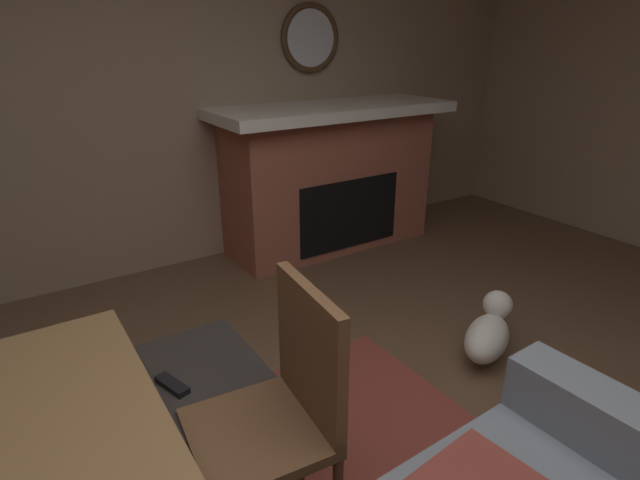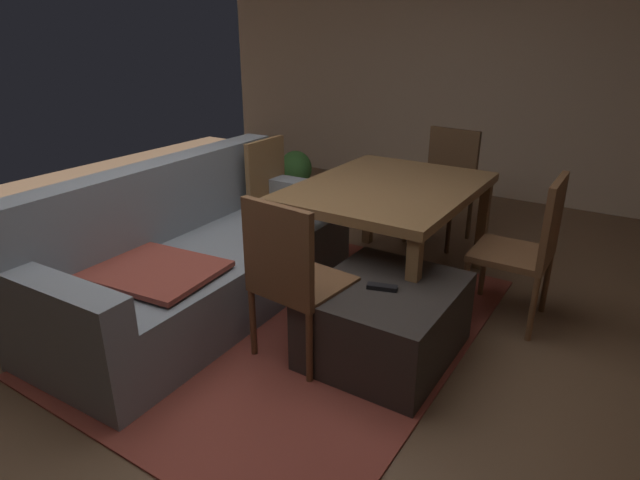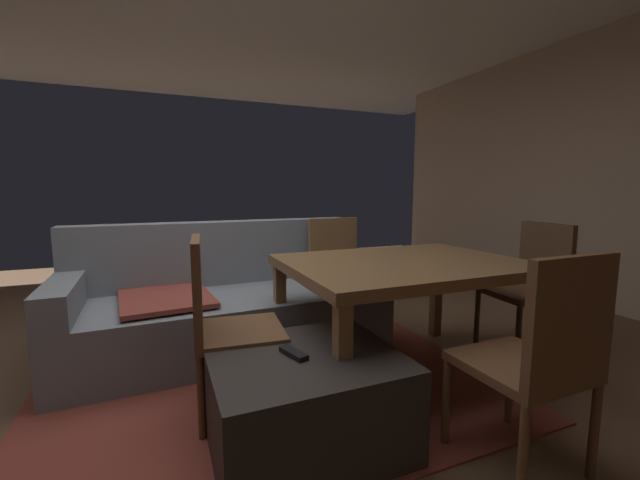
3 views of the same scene
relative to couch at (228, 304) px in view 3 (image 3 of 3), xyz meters
The scene contains 12 objects.
floor 0.66m from the couch, 114.70° to the right, with size 9.11×9.11×0.00m, color brown.
wall_right_window_side 3.74m from the couch, ahead, with size 0.12×6.14×2.70m, color #C4AA91.
area_rug 0.76m from the couch, 79.26° to the right, with size 2.60×2.00×0.01m, color brown.
couch is the anchor object (origin of this frame).
ottoman_coffee_table 1.31m from the couch, 84.29° to the right, with size 0.83×0.71×0.43m, color #2D2826.
tv_remote 1.30m from the couch, 86.52° to the right, with size 0.05×0.16×0.02m, color black.
dining_table 1.34m from the couch, 44.50° to the right, with size 1.42×1.07×0.74m.
dining_chair_south 2.07m from the couch, 63.29° to the right, with size 0.44×0.44×0.93m.
dining_chair_west 0.94m from the couch, 101.17° to the right, with size 0.48×0.48×0.93m.
dining_chair_east 2.23m from the couch, 24.36° to the right, with size 0.48×0.48×0.93m.
dining_chair_north 0.94m from the couch, ahead, with size 0.45×0.45×0.93m.
potted_plant 2.52m from the couch, 20.21° to the left, with size 0.35×0.35×0.49m.
Camera 3 is at (-0.20, -2.32, 1.16)m, focal length 21.64 mm.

